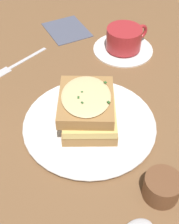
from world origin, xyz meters
name	(u,v)px	position (x,y,z in m)	size (l,w,h in m)	color
ground_plane	(98,118)	(0.00, 0.00, 0.00)	(2.40, 2.40, 0.00)	brown
dinner_plate	(90,124)	(0.01, -0.03, 0.01)	(0.26, 0.26, 0.01)	white
sandwich	(89,110)	(0.01, -0.03, 0.05)	(0.16, 0.15, 0.07)	#A37542
teacup_with_saucer	(124,41)	(-0.16, 0.19, 0.03)	(0.15, 0.15, 0.06)	white
fork	(9,68)	(-0.25, -0.08, 0.00)	(0.06, 0.19, 0.00)	silver
napkin	(67,30)	(-0.33, 0.12, 0.00)	(0.13, 0.10, 0.00)	#4C5166
condiment_pot	(162,187)	(0.20, -0.01, 0.02)	(0.06, 0.06, 0.04)	brown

